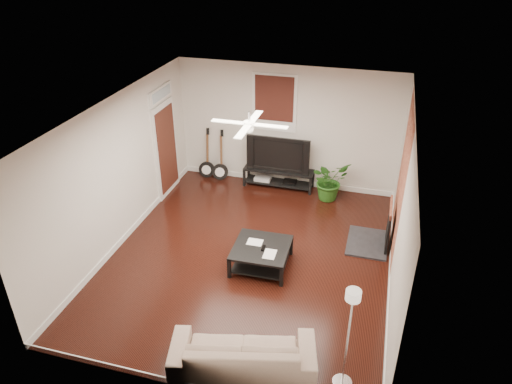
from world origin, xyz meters
TOP-DOWN VIEW (x-y plane):
  - room at (0.00, 0.00)m, footprint 5.01×6.01m
  - brick_accent at (2.49, 1.00)m, footprint 0.02×2.20m
  - fireplace at (2.20, 1.00)m, footprint 0.80×1.10m
  - window_back at (-0.30, 2.97)m, footprint 1.00×0.06m
  - door_left at (-2.46, 1.90)m, footprint 0.08×1.00m
  - tv_stand at (-0.12, 2.78)m, footprint 1.60×0.43m
  - tv at (-0.12, 2.80)m, footprint 1.44×0.19m
  - coffee_table at (0.26, -0.20)m, footprint 1.00×1.00m
  - sofa at (0.61, -2.45)m, footprint 2.09×1.21m
  - floor_lamp at (1.96, -2.35)m, footprint 0.32×0.32m
  - potted_plant at (1.08, 2.55)m, footprint 1.06×1.06m
  - guitar_left at (-1.88, 2.75)m, footprint 0.42×0.33m
  - guitar_right at (-1.53, 2.72)m, footprint 0.44×0.36m
  - ceiling_fan at (0.00, 0.00)m, footprint 1.24×1.24m

SIDE VIEW (x-z plane):
  - coffee_table at x=0.26m, z-range 0.00..0.41m
  - tv_stand at x=-0.12m, z-range 0.00..0.45m
  - sofa at x=0.61m, z-range 0.00..0.57m
  - potted_plant at x=1.08m, z-range 0.00..0.89m
  - fireplace at x=2.20m, z-range 0.00..0.92m
  - guitar_left at x=-1.88m, z-range 0.00..1.23m
  - guitar_right at x=-1.53m, z-range 0.00..1.23m
  - floor_lamp at x=1.96m, z-range 0.00..1.61m
  - tv at x=-0.12m, z-range 0.45..1.28m
  - door_left at x=-2.46m, z-range 0.00..2.50m
  - room at x=0.00m, z-range 0.00..2.80m
  - brick_accent at x=2.49m, z-range 0.00..2.80m
  - window_back at x=-0.30m, z-range 1.30..2.60m
  - ceiling_fan at x=0.00m, z-range 2.44..2.76m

